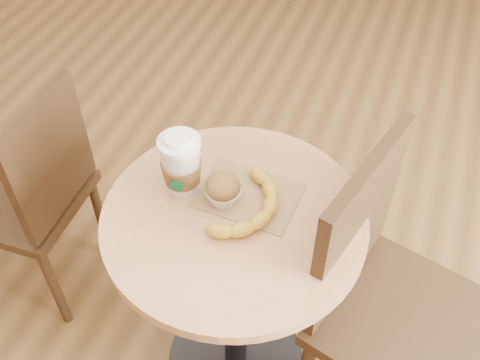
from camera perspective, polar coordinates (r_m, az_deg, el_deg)
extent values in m
plane|color=brown|center=(1.97, -3.39, -17.48)|extent=(7.00, 7.00, 0.00)
cylinder|color=black|center=(1.95, -0.43, -17.64)|extent=(0.44, 0.44, 0.02)
cylinder|color=black|center=(1.63, -0.50, -12.06)|extent=(0.07, 0.07, 0.72)
cylinder|color=tan|center=(1.34, -0.60, -3.98)|extent=(0.63, 0.63, 0.03)
cube|color=#362313|center=(1.94, -21.20, -1.83)|extent=(0.38, 0.38, 0.04)
cylinder|color=#362313|center=(2.24, -20.89, -1.56)|extent=(0.03, 0.03, 0.41)
cylinder|color=#362313|center=(2.09, -13.99, -3.64)|extent=(0.03, 0.03, 0.41)
cylinder|color=#362313|center=(1.95, -18.33, -10.22)|extent=(0.03, 0.03, 0.41)
cube|color=#362313|center=(1.70, -18.75, 1.94)|extent=(0.04, 0.35, 0.38)
cube|color=#362313|center=(1.55, 16.52, -13.74)|extent=(0.51, 0.51, 0.04)
cylinder|color=#362313|center=(1.84, 22.31, -15.69)|extent=(0.04, 0.04, 0.47)
cylinder|color=#362313|center=(1.86, 12.25, -10.89)|extent=(0.04, 0.04, 0.47)
cube|color=#362313|center=(1.36, 11.74, -4.72)|extent=(0.13, 0.39, 0.43)
cube|color=olive|center=(1.36, 0.87, -1.51)|extent=(0.25, 0.19, 0.00)
cylinder|color=white|center=(1.28, -6.24, 3.79)|extent=(0.10, 0.10, 0.01)
cylinder|color=white|center=(1.28, -6.28, 4.17)|extent=(0.06, 0.06, 0.01)
cylinder|color=#08522D|center=(1.31, -6.48, -0.59)|extent=(0.03, 0.01, 0.03)
ellipsoid|color=brown|center=(1.31, -1.75, -0.66)|extent=(0.08, 0.08, 0.05)
ellipsoid|color=beige|center=(1.30, -1.77, -0.14)|extent=(0.03, 0.03, 0.02)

